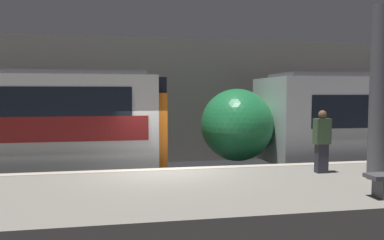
# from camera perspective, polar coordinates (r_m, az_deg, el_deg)

# --- Properties ---
(ground_plane) EXTENTS (120.00, 120.00, 0.00)m
(ground_plane) POSITION_cam_1_polar(r_m,az_deg,el_deg) (10.23, -4.05, -12.98)
(ground_plane) COLOR black
(platform) EXTENTS (40.00, 4.10, 1.04)m
(platform) POSITION_cam_1_polar(r_m,az_deg,el_deg) (8.14, -2.47, -13.72)
(platform) COLOR gray
(platform) RESTS_ON ground
(station_rear_barrier) EXTENTS (50.00, 0.15, 5.37)m
(station_rear_barrier) POSITION_cam_1_polar(r_m,az_deg,el_deg) (16.19, -6.55, 2.95)
(station_rear_barrier) COLOR #9E998E
(station_rear_barrier) RESTS_ON ground
(support_pillar_near) EXTENTS (0.39, 0.39, 3.96)m
(support_pillar_near) POSITION_cam_1_polar(r_m,az_deg,el_deg) (9.51, 26.55, 3.69)
(support_pillar_near) COLOR #56565B
(support_pillar_near) RESTS_ON platform
(person_walking) EXTENTS (0.38, 0.24, 1.56)m
(person_walking) POSITION_cam_1_polar(r_m,az_deg,el_deg) (9.81, 19.18, -2.92)
(person_walking) COLOR #2D2D38
(person_walking) RESTS_ON platform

